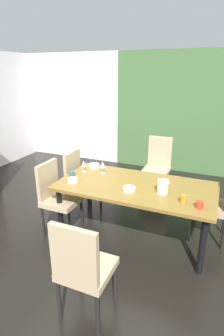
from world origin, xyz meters
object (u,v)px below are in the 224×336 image
Objects in this scene: chair_head_near at (82,266)px; pitcher_south at (163,186)px; wine_glass_left at (84,164)px; serving_bowl_right at (94,166)px; dining_table at (135,190)px; cup_center at (199,205)px; cup_near_shelf at (72,174)px; cup_near_window at (183,199)px; wine_glass_rear at (103,165)px; chair_head_far at (158,164)px; serving_bowl_corner at (129,189)px; serving_bowl_front at (73,180)px; chair_left_far at (80,179)px; chair_left_near at (56,194)px; chair_right_far at (219,200)px.

pitcher_south is (0.38, 1.30, 0.27)m from chair_head_near.
wine_glass_left is 0.99× the size of pitcher_south.
chair_head_near reaches higher than serving_bowl_right.
wine_glass_left reaches higher than dining_table.
cup_near_shelf is (-1.71, 0.23, 0.00)m from cup_center.
dining_table is at bearing 157.33° from cup_near_window.
wine_glass_rear is at bearing 39.91° from cup_near_shelf.
wine_glass_left is at bearing 169.44° from dining_table.
chair_head_near is at bearing -106.19° from pitcher_south.
wine_glass_left is 2.03× the size of cup_center.
dining_table is at bearing 89.71° from chair_head_near.
serving_bowl_corner is (0.02, -1.61, 0.20)m from chair_head_far.
chair_head_far is at bearing 65.49° from serving_bowl_front.
wine_glass_rear is at bearing 159.50° from dining_table.
serving_bowl_corner is at bearing 62.46° from chair_left_far.
chair_left_near reaches higher than serving_bowl_right.
serving_bowl_right is at bearing 87.91° from chair_right_far.
serving_bowl_right is (-0.77, 0.58, 0.00)m from serving_bowl_corner.
dining_table is at bearing 4.62° from cup_near_shelf.
serving_bowl_front is at bearing 177.52° from cup_center.
serving_bowl_front and serving_bowl_right have the same top height.
cup_near_window is 1.55m from cup_near_shelf.
serving_bowl_corner is at bearing -23.64° from wine_glass_left.
pitcher_south reaches higher than cup_center.
pitcher_south is (0.39, 0.10, 0.06)m from serving_bowl_corner.
chair_head_near is 1.96m from serving_bowl_right.
chair_right_far is at bearing 32.84° from pitcher_south.
serving_bowl_right is 1.68× the size of cup_near_window.
cup_near_shelf is at bearing -104.83° from wine_glass_left.
serving_bowl_right is at bearing 157.30° from pitcher_south.
pitcher_south reaches higher than cup_near_shelf.
wine_glass_left is 1.05× the size of serving_bowl_corner.
cup_near_window is (0.68, -1.67, 0.22)m from chair_head_far.
chair_head_far reaches higher than chair_head_near.
chair_left_near is 10.42× the size of cup_near_window.
serving_bowl_front is 1.17m from pitcher_south.
pitcher_south is at bearing 6.63° from serving_bowl_front.
chair_left_near reaches higher than pitcher_south.
wine_glass_rear is 0.69m from serving_bowl_corner.
pitcher_south is at bearing 122.84° from chair_right_far.
chair_right_far is 1.82m from serving_bowl_right.
chair_head_far is 1.82m from cup_near_window.
chair_left_far is 1.14m from serving_bowl_corner.
cup_center is (1.83, -0.62, 0.23)m from chair_left_far.
wine_glass_left is (-0.83, 1.56, 0.30)m from chair_head_near.
chair_left_near is at bearing -179.75° from cup_center.
chair_left_far is 1.47m from pitcher_south.
chair_right_far is at bearing 17.19° from dining_table.
chair_head_near is 10.59× the size of cup_near_window.
chair_left_near is 0.59m from wine_glass_left.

